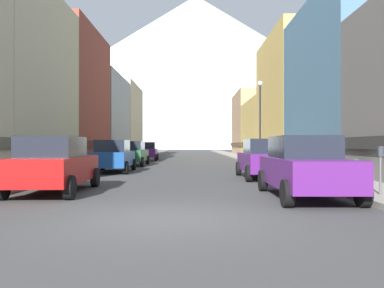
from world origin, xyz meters
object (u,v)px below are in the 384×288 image
(parking_meter_near, at_px, (379,163))
(pedestrian_0, at_px, (44,157))
(car_left_1, at_px, (112,156))
(streetlamp_right, at_px, (259,110))
(car_right_0, at_px, (303,166))
(car_left_2, at_px, (131,153))
(trash_bin_right, at_px, (335,167))
(car_left_3, at_px, (146,151))
(pedestrian_1, at_px, (107,153))
(pedestrian_2, at_px, (274,154))
(car_left_0, at_px, (53,164))
(potted_plant_0, at_px, (354,170))
(car_right_1, at_px, (262,159))

(parking_meter_near, xyz_separation_m, pedestrian_0, (-12.00, 7.24, -0.06))
(car_left_1, relative_size, streetlamp_right, 0.76)
(car_right_0, bearing_deg, car_left_2, 114.09)
(car_left_1, height_order, trash_bin_right, car_left_1)
(car_left_1, xyz_separation_m, streetlamp_right, (9.15, 5.69, 3.09))
(car_left_2, bearing_deg, car_left_1, -89.98)
(car_right_0, bearing_deg, parking_meter_near, -13.13)
(streetlamp_right, bearing_deg, car_left_3, 131.47)
(pedestrian_1, bearing_deg, pedestrian_2, -22.60)
(car_left_0, bearing_deg, pedestrian_0, 113.46)
(potted_plant_0, bearing_deg, car_left_2, 129.78)
(pedestrian_1, bearing_deg, car_left_1, -76.24)
(car_right_0, relative_size, streetlamp_right, 0.75)
(parking_meter_near, relative_size, potted_plant_0, 1.62)
(pedestrian_0, bearing_deg, potted_plant_0, -11.78)
(car_left_3, xyz_separation_m, pedestrian_2, (10.05, -11.24, -0.02))
(parking_meter_near, height_order, pedestrian_2, pedestrian_2)
(car_left_0, bearing_deg, pedestrian_1, 97.31)
(car_left_3, bearing_deg, car_left_2, -89.99)
(car_left_1, bearing_deg, car_left_3, 90.01)
(car_left_1, relative_size, car_left_2, 1.01)
(car_left_1, relative_size, car_right_0, 1.01)
(car_left_2, bearing_deg, pedestrian_1, 127.05)
(car_right_0, bearing_deg, car_left_0, 171.49)
(car_left_2, height_order, car_right_0, same)
(car_left_1, xyz_separation_m, car_right_0, (7.60, -10.23, 0.00))
(car_left_0, distance_m, trash_bin_right, 10.65)
(trash_bin_right, height_order, pedestrian_0, pedestrian_0)
(car_left_2, xyz_separation_m, car_right_1, (7.60, -10.70, 0.00))
(car_right_0, distance_m, pedestrian_1, 22.60)
(car_left_3, height_order, pedestrian_0, pedestrian_0)
(car_left_3, height_order, potted_plant_0, car_left_3)
(pedestrian_1, height_order, streetlamp_right, streetlamp_right)
(car_left_0, distance_m, car_left_2, 15.86)
(car_left_0, relative_size, trash_bin_right, 4.56)
(car_left_2, distance_m, parking_meter_near, 19.90)
(car_right_1, bearing_deg, car_left_0, -145.80)
(car_left_0, relative_size, potted_plant_0, 5.46)
(car_right_0, relative_size, trash_bin_right, 4.50)
(car_right_0, relative_size, parking_meter_near, 3.32)
(pedestrian_2, bearing_deg, parking_meter_near, -91.85)
(car_left_1, bearing_deg, pedestrian_0, -125.46)
(car_right_1, distance_m, parking_meter_near, 7.03)
(car_left_2, relative_size, pedestrian_0, 2.55)
(parking_meter_near, bearing_deg, car_right_1, 106.10)
(potted_plant_0, distance_m, pedestrian_2, 11.05)
(car_right_1, bearing_deg, trash_bin_right, -37.36)
(potted_plant_0, bearing_deg, pedestrian_2, 93.89)
(car_left_2, bearing_deg, pedestrian_2, -11.02)
(streetlamp_right, bearing_deg, potted_plant_0, -82.10)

